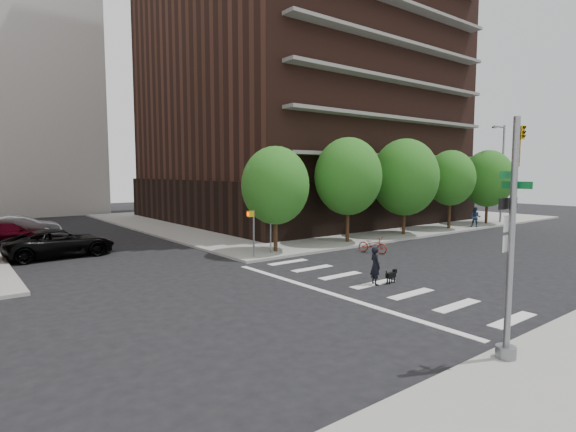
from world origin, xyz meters
name	(u,v)px	position (x,y,z in m)	size (l,w,h in m)	color
ground	(321,296)	(0.00, 0.00, 0.00)	(120.00, 120.00, 0.00)	black
sidewalk_ne	(317,216)	(20.50, 23.50, 0.07)	(39.00, 33.00, 0.15)	gray
crosswalk	(360,287)	(2.21, 0.00, 0.01)	(3.85, 13.00, 0.01)	silver
apartment_tower	(296,13)	(18.00, 24.00, 20.91)	(26.65, 25.50, 45.00)	black
tree_a	(275,186)	(4.00, 8.50, 4.04)	(4.00, 4.00, 5.90)	#301E11
tree_b	(348,176)	(10.00, 8.50, 4.54)	(4.50, 4.50, 6.65)	#301E11
tree_c	(405,177)	(16.00, 8.50, 4.45)	(5.00, 5.00, 6.80)	#301E11
tree_d	(450,178)	(22.00, 8.50, 4.34)	(4.00, 4.00, 6.20)	#301E11
tree_e	(488,179)	(28.00, 8.50, 4.25)	(4.50, 4.50, 6.35)	#301E11
traffic_signal	(511,258)	(-0.47, -7.49, 2.70)	(0.90, 0.75, 6.00)	slate
pedestrian_signal	(257,226)	(2.32, 7.92, 1.85)	(2.18, 0.67, 2.60)	slate
streetlamp	(502,167)	(29.82, 8.20, 5.29)	(2.14, 0.22, 9.00)	slate
parked_car_black	(60,243)	(-6.32, 15.17, 0.80)	(5.77, 2.66, 1.60)	black
parked_car_maroon	(8,234)	(-8.20, 21.84, 0.78)	(5.35, 2.18, 1.55)	#37020C
parked_car_silver	(23,227)	(-6.94, 25.01, 0.83)	(5.02, 1.75, 1.65)	#9FA3A7
scooter	(373,245)	(8.73, 5.11, 0.49)	(0.65, 1.87, 0.99)	maroon
dog_walker	(375,266)	(3.00, -0.11, 0.82)	(0.39, 0.60, 1.64)	black
dog	(391,275)	(3.79, -0.35, 0.36)	(0.68, 0.24, 0.57)	black
pedestrian_far	(475,217)	(24.37, 7.50, 1.02)	(0.66, 0.84, 1.74)	#22344E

